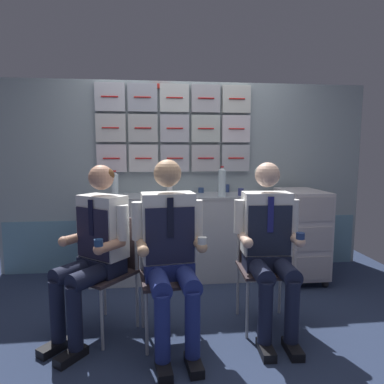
% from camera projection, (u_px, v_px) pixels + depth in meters
% --- Properties ---
extents(ground, '(4.80, 4.80, 0.04)m').
position_uv_depth(ground, '(203.00, 330.00, 2.56)').
color(ground, '#26314D').
extents(galley_bulkhead, '(4.20, 0.14, 2.15)m').
position_uv_depth(galley_bulkhead, '(185.00, 174.00, 3.78)').
color(galley_bulkhead, '#909FA6').
rests_on(galley_bulkhead, ground).
extents(galley_counter, '(1.90, 0.53, 0.91)m').
position_uv_depth(galley_counter, '(179.00, 236.00, 3.57)').
color(galley_counter, '#A6ADB6').
rests_on(galley_counter, ground).
extents(service_trolley, '(0.40, 0.65, 0.96)m').
position_uv_depth(service_trolley, '(301.00, 232.00, 3.52)').
color(service_trolley, black).
rests_on(service_trolley, ground).
extents(folding_chair_left, '(0.56, 0.56, 0.86)m').
position_uv_depth(folding_chair_left, '(111.00, 260.00, 2.53)').
color(folding_chair_left, '#A8AAAF').
rests_on(folding_chair_left, ground).
extents(crew_member_left, '(0.62, 0.66, 1.27)m').
position_uv_depth(crew_member_left, '(94.00, 243.00, 2.38)').
color(crew_member_left, black).
rests_on(crew_member_left, ground).
extents(folding_chair_center, '(0.44, 0.45, 0.86)m').
position_uv_depth(folding_chair_center, '(167.00, 263.00, 2.46)').
color(folding_chair_center, '#A8AAAF').
rests_on(folding_chair_center, ground).
extents(crew_member_center, '(0.51, 0.66, 1.31)m').
position_uv_depth(crew_member_center, '(170.00, 243.00, 2.28)').
color(crew_member_center, black).
rests_on(crew_member_center, ground).
extents(folding_chair_near_trolley, '(0.42, 0.42, 0.86)m').
position_uv_depth(folding_chair_near_trolley, '(263.00, 255.00, 2.64)').
color(folding_chair_near_trolley, '#A8AAAF').
rests_on(folding_chair_near_trolley, ground).
extents(crew_member_near_trolley, '(0.50, 0.62, 1.29)m').
position_uv_depth(crew_member_near_trolley, '(269.00, 239.00, 2.45)').
color(crew_member_near_trolley, black).
rests_on(crew_member_near_trolley, ground).
extents(sparkling_bottle_green, '(0.08, 0.08, 0.32)m').
position_uv_depth(sparkling_bottle_green, '(222.00, 182.00, 3.37)').
color(sparkling_bottle_green, silver).
rests_on(sparkling_bottle_green, galley_counter).
extents(water_bottle_short, '(0.07, 0.07, 0.27)m').
position_uv_depth(water_bottle_short, '(115.00, 184.00, 3.46)').
color(water_bottle_short, silver).
rests_on(water_bottle_short, galley_counter).
extents(coffee_cup_white, '(0.06, 0.06, 0.08)m').
position_uv_depth(coffee_cup_white, '(241.00, 192.00, 3.46)').
color(coffee_cup_white, navy).
rests_on(coffee_cup_white, galley_counter).
extents(coffee_cup_spare, '(0.06, 0.06, 0.06)m').
position_uv_depth(coffee_cup_spare, '(201.00, 190.00, 3.71)').
color(coffee_cup_spare, navy).
rests_on(coffee_cup_spare, galley_counter).
extents(paper_cup_tan, '(0.06, 0.06, 0.09)m').
position_uv_depth(paper_cup_tan, '(227.00, 188.00, 3.75)').
color(paper_cup_tan, navy).
rests_on(paper_cup_tan, galley_counter).
extents(paper_cup_blue, '(0.06, 0.06, 0.09)m').
position_uv_depth(paper_cup_blue, '(170.00, 189.00, 3.66)').
color(paper_cup_blue, white).
rests_on(paper_cup_blue, galley_counter).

